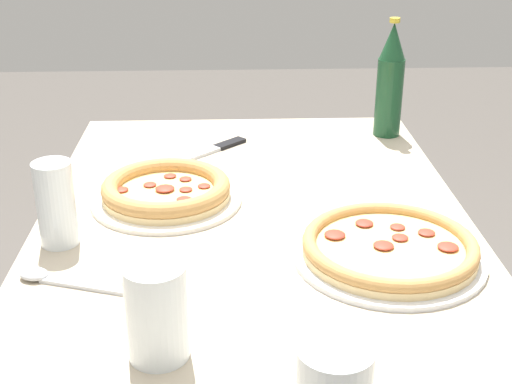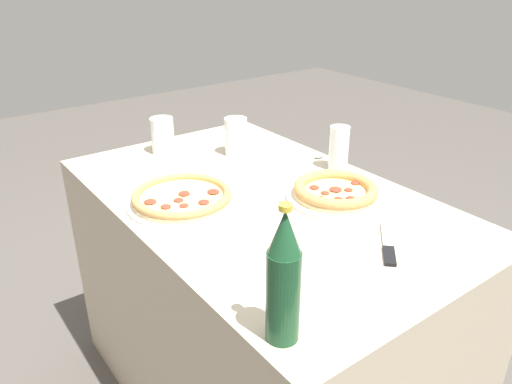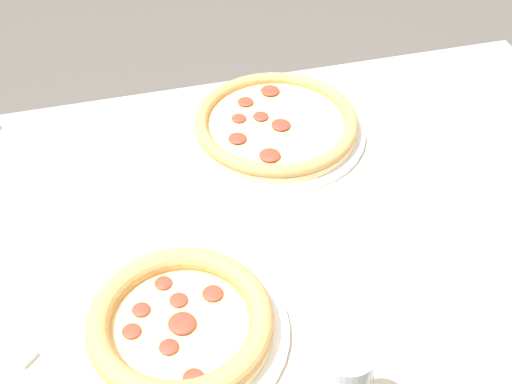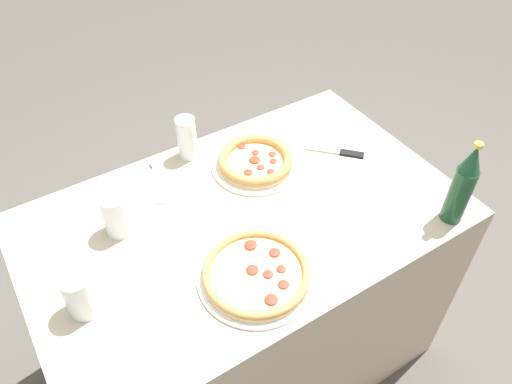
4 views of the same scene
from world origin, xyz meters
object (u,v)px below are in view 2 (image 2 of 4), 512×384
Objects in this scene: pizza_pepperoni at (335,192)px; glass_red_wine at (163,137)px; glass_mango_juice at (236,138)px; pizza_salami at (182,198)px; glass_iced_tea at (339,150)px; spoon at (305,158)px; knife at (388,245)px; beer_bottle at (284,278)px.

pizza_pepperoni is 2.22× the size of glass_red_wine.
glass_red_wine is at bearing -129.96° from glass_mango_juice.
pizza_salami is 0.52m from glass_iced_tea.
pizza_salami is at bearing -84.09° from spoon.
beer_bottle is at bearing -77.13° from knife.
spoon is at bearing 158.08° from knife.
pizza_salami is 0.48m from spoon.
pizza_pepperoni is 1.37× the size of spoon.
pizza_salami is 0.41m from glass_red_wine.
glass_red_wine is at bearing -140.81° from glass_iced_tea.
pizza_pepperoni is at bearing 126.16° from beer_bottle.
knife is (-0.09, 0.38, -0.12)m from beer_bottle.
beer_bottle is 1.32× the size of spoon.
knife is (0.47, 0.27, -0.01)m from pizza_salami.
pizza_salami is at bearing 168.65° from beer_bottle.
spoon is at bearing 95.91° from pizza_salami.
spoon is at bearing 154.37° from pizza_pepperoni.
spoon is (-0.05, 0.48, -0.01)m from pizza_salami.
glass_mango_juice is 0.63× the size of spoon.
glass_red_wine is 0.48m from spoon.
pizza_salami is 1.50× the size of spoon.
pizza_pepperoni is at bearing 19.46° from glass_red_wine.
glass_red_wine is at bearing -171.22° from knife.
beer_bottle reaches higher than glass_iced_tea.
spoon is at bearing 135.73° from beer_bottle.
beer_bottle reaches higher than spoon.
pizza_pepperoni is 1.96× the size of glass_iced_tea.
knife is at bearing -30.73° from glass_iced_tea.
knife is at bearing -17.72° from pizza_pepperoni.
knife is 0.78× the size of spoon.
pizza_salami is at bearing -20.24° from glass_red_wine.
pizza_salami is at bearing -121.96° from pizza_pepperoni.
beer_bottle is (0.56, -0.11, 0.10)m from pizza_salami.
glass_red_wine is (-0.60, -0.21, 0.03)m from pizza_pepperoni.
beer_bottle is 0.41m from knife.
beer_bottle is (0.34, -0.46, 0.10)m from pizza_pepperoni.
pizza_pepperoni is at bearing 3.10° from glass_mango_juice.
pizza_pepperoni is at bearing 58.04° from pizza_salami.
pizza_salami is 2.36× the size of glass_mango_juice.
glass_iced_tea is (-0.15, 0.16, 0.04)m from pizza_pepperoni.
glass_red_wine is at bearing -160.54° from pizza_pepperoni.
pizza_pepperoni is 1.03× the size of beer_bottle.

